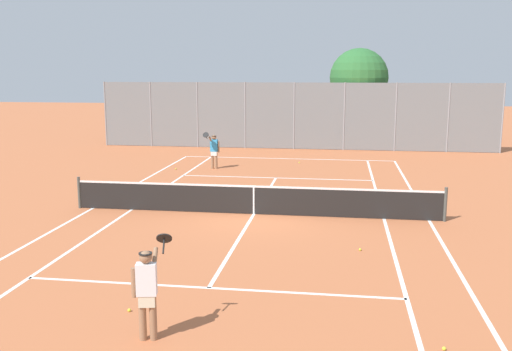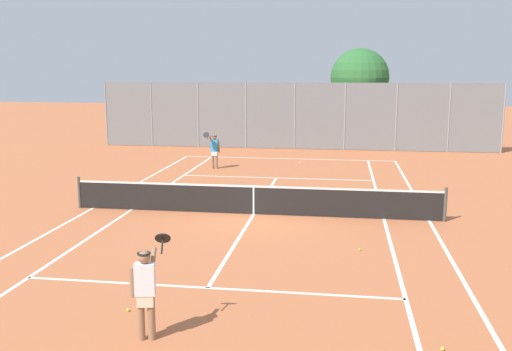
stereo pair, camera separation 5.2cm
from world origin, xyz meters
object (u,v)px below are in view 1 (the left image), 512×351
loose_tennis_ball_2 (299,163)px  loose_tennis_ball_5 (444,349)px  tennis_net (254,199)px  loose_tennis_ball_3 (176,169)px  loose_tennis_ball_4 (129,310)px  tree_behind_left (359,79)px  player_far_left (214,149)px  player_near_side (147,288)px  loose_tennis_ball_0 (360,250)px

loose_tennis_ball_2 → loose_tennis_ball_5: bearing=-78.7°
tennis_net → loose_tennis_ball_5: (4.50, -8.53, -0.48)m
tennis_net → loose_tennis_ball_2: tennis_net is taller
loose_tennis_ball_3 → loose_tennis_ball_4: same height
tennis_net → loose_tennis_ball_3: tennis_net is taller
loose_tennis_ball_5 → tree_behind_left: bearing=91.7°
loose_tennis_ball_2 → tree_behind_left: 8.63m
tennis_net → player_far_left: size_ratio=6.76×
player_near_side → loose_tennis_ball_4: (-0.75, 1.04, -0.89)m
loose_tennis_ball_0 → loose_tennis_ball_5: 5.34m
player_near_side → loose_tennis_ball_0: 6.75m
player_near_side → loose_tennis_ball_4: size_ratio=26.88×
player_near_side → tree_behind_left: tree_behind_left is taller
loose_tennis_ball_0 → loose_tennis_ball_3: 13.83m
loose_tennis_ball_4 → tennis_net: bearing=81.0°
loose_tennis_ball_4 → loose_tennis_ball_5: size_ratio=1.00×
loose_tennis_ball_3 → loose_tennis_ball_4: 16.06m
player_far_left → loose_tennis_ball_0: size_ratio=26.88×
tennis_net → loose_tennis_ball_4: tennis_net is taller
loose_tennis_ball_4 → tree_behind_left: 26.13m
tree_behind_left → loose_tennis_ball_2: bearing=-113.5°
tennis_net → loose_tennis_ball_3: size_ratio=181.82×
loose_tennis_ball_3 → tennis_net: bearing=-58.0°
player_near_side → loose_tennis_ball_4: bearing=125.8°
loose_tennis_ball_0 → tree_behind_left: 21.23m
loose_tennis_ball_0 → loose_tennis_ball_3: (-8.18, 11.15, 0.00)m
loose_tennis_ball_4 → loose_tennis_ball_2: bearing=83.9°
tennis_net → tree_behind_left: tree_behind_left is taller
loose_tennis_ball_5 → tree_behind_left: size_ratio=0.01×
loose_tennis_ball_0 → loose_tennis_ball_5: size_ratio=1.00×
tennis_net → loose_tennis_ball_5: size_ratio=181.82×
player_far_left → tree_behind_left: tree_behind_left is taller
tennis_net → player_near_side: bearing=-93.2°
player_far_left → loose_tennis_ball_5: 18.54m
player_near_side → loose_tennis_ball_2: bearing=86.4°
player_far_left → loose_tennis_ball_2: player_far_left is taller
player_far_left → loose_tennis_ball_0: bearing=-61.1°
loose_tennis_ball_2 → tree_behind_left: tree_behind_left is taller
loose_tennis_ball_5 → tree_behind_left: 26.36m
player_near_side → loose_tennis_ball_0: size_ratio=26.88×
loose_tennis_ball_2 → loose_tennis_ball_5: size_ratio=1.00×
loose_tennis_ball_2 → loose_tennis_ball_5: 19.42m
tennis_net → loose_tennis_ball_2: (0.71, 10.52, -0.48)m
player_far_left → loose_tennis_ball_2: size_ratio=26.88×
loose_tennis_ball_0 → tree_behind_left: (0.46, 20.84, 4.04)m
player_far_left → loose_tennis_ball_4: bearing=-83.2°
loose_tennis_ball_3 → loose_tennis_ball_4: bearing=-76.9°
loose_tennis_ball_4 → tree_behind_left: bearing=78.9°
loose_tennis_ball_0 → loose_tennis_ball_2: 14.09m
player_near_side → loose_tennis_ball_5: player_near_side is taller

